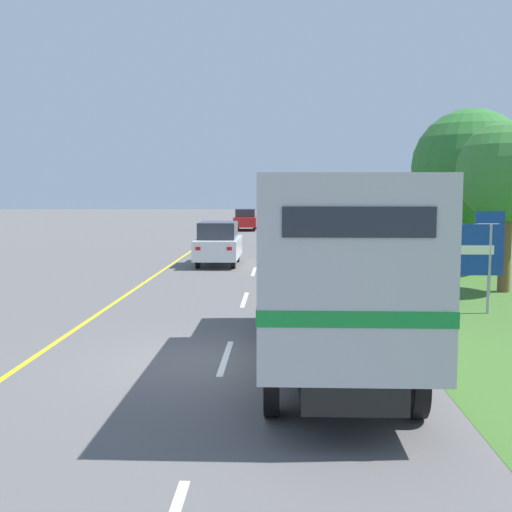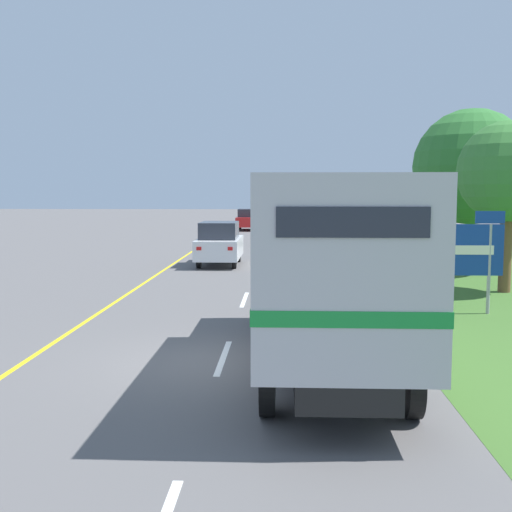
# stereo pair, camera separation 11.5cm
# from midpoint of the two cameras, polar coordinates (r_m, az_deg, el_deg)

# --- Properties ---
(ground_plane) EXTENTS (200.00, 200.00, 0.00)m
(ground_plane) POSITION_cam_midpoint_polar(r_m,az_deg,el_deg) (12.20, -2.80, -9.39)
(ground_plane) COLOR #5B5959
(edge_line_yellow) EXTENTS (0.12, 67.13, 0.01)m
(edge_line_yellow) POSITION_cam_midpoint_polar(r_m,az_deg,el_deg) (29.14, -6.99, -0.52)
(edge_line_yellow) COLOR yellow
(edge_line_yellow) RESTS_ON ground
(centre_dash_near) EXTENTS (0.12, 2.60, 0.01)m
(centre_dash_near) POSITION_cam_midpoint_polar(r_m,az_deg,el_deg) (12.53, -2.65, -8.97)
(centre_dash_near) COLOR white
(centre_dash_near) RESTS_ON ground
(centre_dash_mid_a) EXTENTS (0.12, 2.60, 0.01)m
(centre_dash_mid_a) POSITION_cam_midpoint_polar(r_m,az_deg,el_deg) (18.97, -0.86, -3.89)
(centre_dash_mid_a) COLOR white
(centre_dash_mid_a) RESTS_ON ground
(centre_dash_mid_b) EXTENTS (0.12, 2.60, 0.01)m
(centre_dash_mid_b) POSITION_cam_midpoint_polar(r_m,az_deg,el_deg) (25.49, 0.01, -1.39)
(centre_dash_mid_b) COLOR white
(centre_dash_mid_b) RESTS_ON ground
(centre_dash_far) EXTENTS (0.12, 2.60, 0.01)m
(centre_dash_far) POSITION_cam_midpoint_polar(r_m,az_deg,el_deg) (32.04, 0.53, 0.09)
(centre_dash_far) COLOR white
(centre_dash_far) RESTS_ON ground
(centre_dash_farthest) EXTENTS (0.12, 2.60, 0.01)m
(centre_dash_farthest) POSITION_cam_midpoint_polar(r_m,az_deg,el_deg) (38.61, 0.87, 1.07)
(centre_dash_farthest) COLOR white
(centre_dash_farthest) RESTS_ON ground
(horse_trailer_truck) EXTENTS (2.39, 8.57, 3.41)m
(horse_trailer_truck) POSITION_cam_midpoint_polar(r_m,az_deg,el_deg) (11.57, 6.71, -0.53)
(horse_trailer_truck) COLOR black
(horse_trailer_truck) RESTS_ON ground
(lead_car_white) EXTENTS (1.80, 4.08, 1.87)m
(lead_car_white) POSITION_cam_midpoint_polar(r_m,az_deg,el_deg) (27.67, -3.15, 1.14)
(lead_car_white) COLOR black
(lead_car_white) RESTS_ON ground
(lead_car_silver_ahead) EXTENTS (1.80, 4.31, 1.86)m
(lead_car_silver_ahead) POSITION_cam_midpoint_polar(r_m,az_deg,el_deg) (38.41, 3.41, 2.44)
(lead_car_silver_ahead) COLOR black
(lead_car_silver_ahead) RESTS_ON ground
(lead_car_red_ahead) EXTENTS (1.80, 4.26, 1.74)m
(lead_car_red_ahead) POSITION_cam_midpoint_polar(r_m,az_deg,el_deg) (52.21, -0.64, 3.29)
(lead_car_red_ahead) COLOR black
(lead_car_red_ahead) RESTS_ON ground
(highway_sign) EXTENTS (2.32, 0.09, 2.68)m
(highway_sign) POSITION_cam_midpoint_polar(r_m,az_deg,el_deg) (17.46, 17.84, 0.43)
(highway_sign) COLOR #9E9EA3
(highway_sign) RESTS_ON ground
(roadside_tree_near) EXTENTS (3.16, 3.16, 5.38)m
(roadside_tree_near) POSITION_cam_midpoint_polar(r_m,az_deg,el_deg) (21.63, 21.68, 6.92)
(roadside_tree_near) COLOR brown
(roadside_tree_near) RESTS_ON ground
(roadside_tree_mid) EXTENTS (4.50, 4.50, 6.38)m
(roadside_tree_mid) POSITION_cam_midpoint_polar(r_m,az_deg,el_deg) (26.57, 18.71, 7.50)
(roadside_tree_mid) COLOR brown
(roadside_tree_mid) RESTS_ON ground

